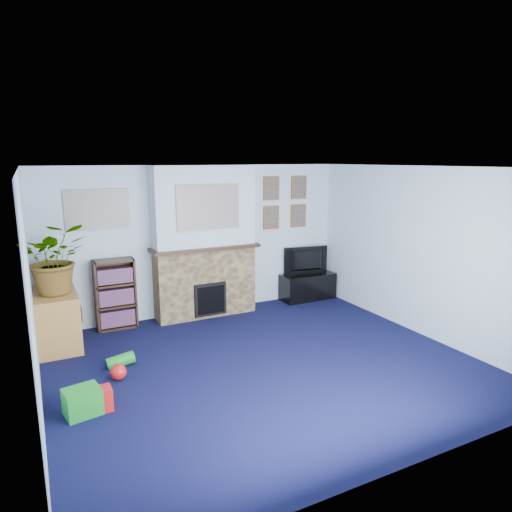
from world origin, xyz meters
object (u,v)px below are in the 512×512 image
television (307,261)px  bookshelf (115,295)px  tv_stand (307,287)px  sideboard (57,321)px

television → bookshelf: size_ratio=0.80×
television → bookshelf: bearing=7.7°
bookshelf → television: bearing=-1.0°
television → tv_stand: bearing=98.7°
television → sideboard: (-4.19, -0.30, -0.36)m
tv_stand → bookshelf: (-3.35, 0.08, 0.28)m
tv_stand → sideboard: 4.20m
bookshelf → tv_stand: bearing=-1.3°
tv_stand → sideboard: sideboard is taller
television → bookshelf: (-3.35, 0.06, -0.21)m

